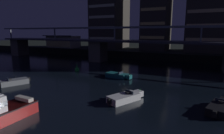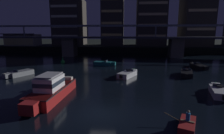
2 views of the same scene
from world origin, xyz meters
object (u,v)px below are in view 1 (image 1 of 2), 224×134
at_px(river_bridge, 156,48).
at_px(channel_buoy, 77,69).
at_px(tower_central, 207,19).
at_px(speedboat_far_left, 118,75).
at_px(speedboat_mid_right, 220,107).
at_px(tower_west_tall, 157,17).
at_px(tower_west_low, 110,23).
at_px(speedboat_near_right, 13,82).
at_px(waterfront_pavilion, 63,42).
at_px(speedboat_near_center, 125,97).

relative_size(river_bridge, channel_buoy, 58.13).
relative_size(tower_central, speedboat_far_left, 3.77).
bearing_deg(speedboat_mid_right, tower_west_tall, 111.42).
height_order(tower_central, speedboat_mid_right, tower_central).
bearing_deg(tower_central, tower_west_tall, -179.08).
height_order(tower_west_low, tower_west_tall, tower_west_tall).
bearing_deg(speedboat_far_left, river_bridge, 78.18).
bearing_deg(speedboat_near_right, speedboat_far_left, 41.31).
bearing_deg(channel_buoy, tower_central, 53.45).
bearing_deg(speedboat_mid_right, speedboat_far_left, 151.15).
bearing_deg(tower_central, speedboat_mid_right, -87.72).
relative_size(tower_west_tall, speedboat_far_left, 4.15).
height_order(waterfront_pavilion, speedboat_far_left, waterfront_pavilion).
bearing_deg(tower_west_tall, channel_buoy, -105.86).
height_order(waterfront_pavilion, speedboat_mid_right, waterfront_pavilion).
height_order(waterfront_pavilion, channel_buoy, waterfront_pavilion).
bearing_deg(tower_west_tall, tower_west_low, 175.09).
relative_size(tower_west_low, speedboat_near_center, 3.84).
bearing_deg(speedboat_far_left, speedboat_mid_right, -28.85).
distance_m(river_bridge, speedboat_mid_right, 26.91).
bearing_deg(river_bridge, speedboat_near_center, -84.88).
xyz_separation_m(speedboat_near_center, speedboat_far_left, (-5.44, 9.98, 0.00)).
xyz_separation_m(tower_west_tall, channel_buoy, (-9.05, -31.87, -12.43)).
bearing_deg(speedboat_near_center, speedboat_mid_right, 8.68).
distance_m(speedboat_near_right, channel_buoy, 13.09).
height_order(tower_west_tall, tower_central, tower_west_tall).
height_order(speedboat_near_right, speedboat_far_left, same).
height_order(speedboat_near_center, channel_buoy, channel_buoy).
distance_m(tower_central, speedboat_mid_right, 43.67).
bearing_deg(tower_west_low, tower_central, -2.29).
xyz_separation_m(river_bridge, channel_buoy, (-13.29, -13.67, -3.87)).
bearing_deg(speedboat_far_left, channel_buoy, 171.39).
distance_m(speedboat_near_right, speedboat_far_left, 17.08).
xyz_separation_m(river_bridge, speedboat_near_right, (-16.01, -26.47, -3.94)).
relative_size(tower_west_tall, tower_central, 1.10).
height_order(waterfront_pavilion, speedboat_near_right, waterfront_pavilion).
bearing_deg(speedboat_mid_right, tower_west_low, 128.42).
bearing_deg(waterfront_pavilion, river_bridge, -17.15).
xyz_separation_m(waterfront_pavilion, speedboat_near_right, (22.60, -38.39, -4.02)).
distance_m(waterfront_pavilion, speedboat_near_center, 55.33).
xyz_separation_m(tower_west_low, speedboat_mid_right, (34.43, -43.41, -11.13)).
xyz_separation_m(tower_west_low, speedboat_far_left, (19.06, -34.94, -11.13)).
distance_m(river_bridge, speedboat_far_left, 16.02).
bearing_deg(speedboat_near_center, tower_central, 79.29).
height_order(tower_west_tall, speedboat_mid_right, tower_west_tall).
distance_m(tower_west_tall, tower_central, 14.79).
distance_m(speedboat_near_right, speedboat_mid_right, 28.33).
xyz_separation_m(tower_west_low, tower_west_tall, (18.00, -1.55, 1.36)).
height_order(tower_central, speedboat_near_center, tower_central).
distance_m(river_bridge, tower_west_low, 30.60).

